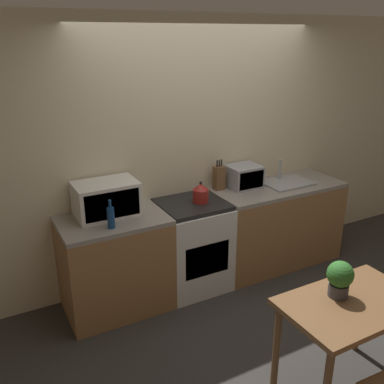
{
  "coord_description": "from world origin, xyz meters",
  "views": [
    {
      "loc": [
        -2.04,
        -2.71,
        2.41
      ],
      "look_at": [
        -0.3,
        0.52,
        1.05
      ],
      "focal_mm": 40.0,
      "sensor_mm": 36.0,
      "label": 1
    }
  ],
  "objects": [
    {
      "name": "toaster_oven",
      "position": [
        0.44,
        0.76,
        1.02
      ],
      "size": [
        0.33,
        0.29,
        0.23
      ],
      "color": "#999BA0",
      "rests_on": "counter_right_run"
    },
    {
      "name": "ground_plane",
      "position": [
        0.0,
        0.0,
        0.0
      ],
      "size": [
        16.0,
        16.0,
        0.0
      ],
      "primitive_type": "plane",
      "color": "#33302D"
    },
    {
      "name": "kettle",
      "position": [
        -0.17,
        0.6,
        0.99
      ],
      "size": [
        0.15,
        0.15,
        0.21
      ],
      "color": "maroon",
      "rests_on": "stove_range"
    },
    {
      "name": "potted_plant",
      "position": [
        0.01,
        -1.0,
        0.88
      ],
      "size": [
        0.18,
        0.18,
        0.26
      ],
      "color": "#424247",
      "rests_on": "dining_table"
    },
    {
      "name": "microwave",
      "position": [
        -1.05,
        0.72,
        1.05
      ],
      "size": [
        0.55,
        0.36,
        0.3
      ],
      "color": "silver",
      "rests_on": "counter_left_run"
    },
    {
      "name": "wall_back",
      "position": [
        0.0,
        0.96,
        1.3
      ],
      "size": [
        10.0,
        0.06,
        2.6
      ],
      "color": "beige",
      "rests_on": "ground_plane"
    },
    {
      "name": "stove_range",
      "position": [
        -0.25,
        0.62,
        0.45
      ],
      "size": [
        0.64,
        0.62,
        0.9
      ],
      "color": "silver",
      "rests_on": "ground_plane"
    },
    {
      "name": "sink_basin",
      "position": [
        0.91,
        0.62,
        0.92
      ],
      "size": [
        0.51,
        0.38,
        0.24
      ],
      "color": "#999BA0",
      "rests_on": "counter_right_run"
    },
    {
      "name": "counter_left_run",
      "position": [
        -1.04,
        0.62,
        0.45
      ],
      "size": [
        0.94,
        0.62,
        0.9
      ],
      "color": "olive",
      "rests_on": "ground_plane"
    },
    {
      "name": "bottle",
      "position": [
        -1.1,
        0.44,
        1.0
      ],
      "size": [
        0.06,
        0.06,
        0.25
      ],
      "color": "navy",
      "rests_on": "counter_left_run"
    },
    {
      "name": "dining_table",
      "position": [
        0.05,
        -1.09,
        0.63
      ],
      "size": [
        0.95,
        0.59,
        0.74
      ],
      "color": "brown",
      "rests_on": "ground_plane"
    },
    {
      "name": "counter_right_run",
      "position": [
        0.79,
        0.62,
        0.45
      ],
      "size": [
        1.44,
        0.62,
        0.9
      ],
      "color": "olive",
      "rests_on": "ground_plane"
    },
    {
      "name": "knife_block",
      "position": [
        0.17,
        0.82,
        1.03
      ],
      "size": [
        0.1,
        0.09,
        0.32
      ],
      "color": "brown",
      "rests_on": "counter_right_run"
    }
  ]
}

